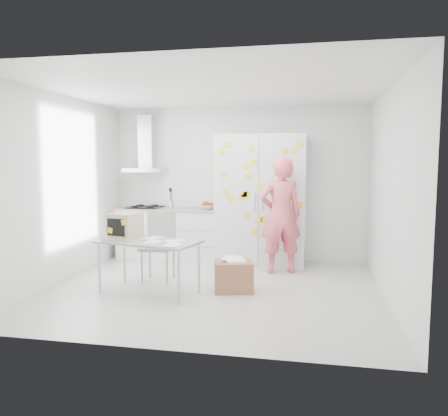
% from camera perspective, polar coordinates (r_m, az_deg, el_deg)
% --- Properties ---
extents(floor, '(4.50, 4.00, 0.02)m').
position_cam_1_polar(floor, '(6.11, -1.31, -10.65)').
color(floor, silver).
rests_on(floor, ground).
extents(walls, '(4.52, 4.01, 2.70)m').
position_cam_1_polar(walls, '(6.57, 0.01, 2.60)').
color(walls, white).
rests_on(walls, ground).
extents(ceiling, '(4.50, 4.00, 0.02)m').
position_cam_1_polar(ceiling, '(5.93, -1.37, 15.32)').
color(ceiling, white).
rests_on(ceiling, walls).
extents(counter_run, '(1.84, 0.63, 1.28)m').
position_cam_1_polar(counter_run, '(7.91, -7.18, -3.26)').
color(counter_run, white).
rests_on(counter_run, ground).
extents(range_hood, '(0.70, 0.48, 1.01)m').
position_cam_1_polar(range_hood, '(8.09, -10.09, 7.46)').
color(range_hood, silver).
rests_on(range_hood, walls).
extents(tall_cabinet, '(1.50, 0.68, 2.20)m').
position_cam_1_polar(tall_cabinet, '(7.46, 4.80, 1.07)').
color(tall_cabinet, silver).
rests_on(tall_cabinet, ground).
extents(person, '(0.76, 0.60, 1.81)m').
position_cam_1_polar(person, '(6.88, 7.40, -1.01)').
color(person, '#F96172').
rests_on(person, ground).
extents(desk, '(1.43, 0.93, 1.05)m').
position_cam_1_polar(desk, '(6.02, -11.76, -3.15)').
color(desk, '#9EA4A8').
rests_on(desk, ground).
extents(chair, '(0.48, 0.48, 1.02)m').
position_cam_1_polar(chair, '(6.55, -8.44, -4.30)').
color(chair, '#A2A1A0').
rests_on(chair, ground).
extents(cardboard_box, '(0.59, 0.51, 0.45)m').
position_cam_1_polar(cardboard_box, '(5.97, 1.26, -8.81)').
color(cardboard_box, '#A16646').
rests_on(cardboard_box, ground).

